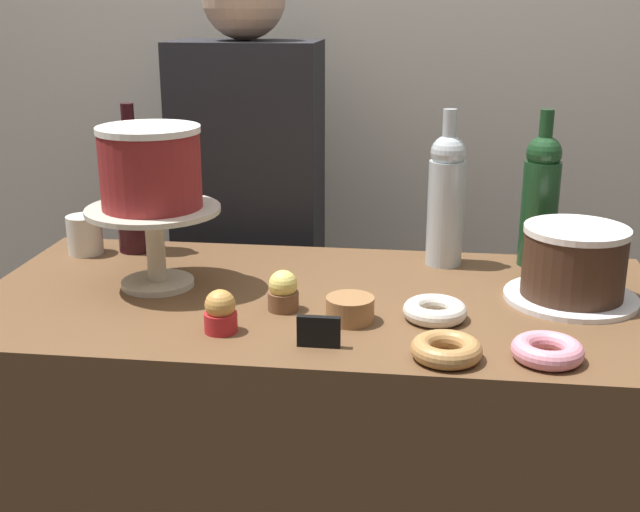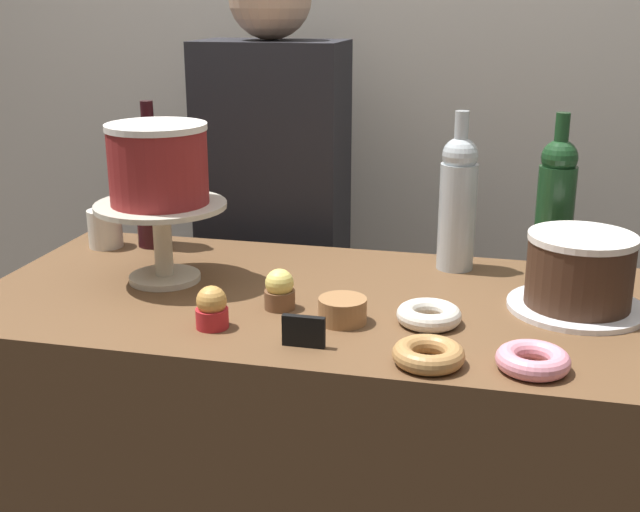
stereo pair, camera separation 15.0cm
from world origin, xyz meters
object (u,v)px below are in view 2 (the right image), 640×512
at_px(wine_bottle_green, 555,204).
at_px(wine_bottle_dark_red, 151,183).
at_px(wine_bottle_clear, 458,201).
at_px(donut_maple, 428,354).
at_px(barista_figure, 275,261).
at_px(cookie_stack, 343,310).
at_px(donut_sugar, 429,315).
at_px(chocolate_round_cake, 580,270).
at_px(cupcake_caramel, 212,308).
at_px(donut_pink, 533,360).
at_px(cake_stand_pedestal, 162,228).
at_px(cupcake_lemon, 280,290).
at_px(price_sign_chalkboard, 304,331).
at_px(white_layer_cake, 158,164).
at_px(coffee_cup_ceramic, 105,228).

relative_size(wine_bottle_green, wine_bottle_dark_red, 1.00).
bearing_deg(wine_bottle_dark_red, wine_bottle_clear, -0.78).
xyz_separation_m(donut_maple, barista_figure, (-0.48, 0.80, -0.14)).
bearing_deg(cookie_stack, donut_sugar, 10.62).
bearing_deg(chocolate_round_cake, cupcake_caramel, -159.27).
xyz_separation_m(wine_bottle_clear, donut_pink, (0.15, -0.46, -0.13)).
bearing_deg(wine_bottle_green, cake_stand_pedestal, -162.80).
xyz_separation_m(cupcake_lemon, price_sign_chalkboard, (0.08, -0.15, -0.01)).
relative_size(white_layer_cake, wine_bottle_dark_red, 0.59).
bearing_deg(donut_pink, white_layer_cake, 160.33).
bearing_deg(cupcake_lemon, cake_stand_pedestal, 160.41).
xyz_separation_m(wine_bottle_green, cookie_stack, (-0.36, -0.36, -0.12)).
bearing_deg(cupcake_caramel, price_sign_chalkboard, -13.28).
distance_m(wine_bottle_green, barista_figure, 0.78).
height_order(cupcake_lemon, cookie_stack, cupcake_lemon).
xyz_separation_m(wine_bottle_clear, price_sign_chalkboard, (-0.21, -0.46, -0.12)).
height_order(wine_bottle_dark_red, donut_sugar, wine_bottle_dark_red).
bearing_deg(white_layer_cake, cookie_stack, -18.88).
bearing_deg(donut_maple, wine_bottle_dark_red, 143.95).
height_order(cookie_stack, coffee_cup_ceramic, coffee_cup_ceramic).
bearing_deg(donut_sugar, coffee_cup_ceramic, 159.07).
xyz_separation_m(donut_pink, donut_sugar, (-0.17, 0.15, 0.00)).
bearing_deg(donut_sugar, wine_bottle_dark_red, 153.53).
bearing_deg(coffee_cup_ceramic, donut_pink, -25.17).
xyz_separation_m(cake_stand_pedestal, barista_figure, (0.07, 0.53, -0.23)).
bearing_deg(cupcake_caramel, chocolate_round_cake, 20.73).
bearing_deg(cookie_stack, coffee_cup_ceramic, 152.59).
bearing_deg(price_sign_chalkboard, chocolate_round_cake, 31.74).
xyz_separation_m(wine_bottle_dark_red, cupcake_caramel, (0.30, -0.43, -0.11)).
bearing_deg(cookie_stack, wine_bottle_dark_red, 145.23).
relative_size(cupcake_caramel, cookie_stack, 0.88).
relative_size(cupcake_lemon, cookie_stack, 0.88).
relative_size(wine_bottle_green, cupcake_caramel, 4.38).
bearing_deg(chocolate_round_cake, white_layer_cake, -178.31).
distance_m(wine_bottle_dark_red, price_sign_chalkboard, 0.67).
height_order(wine_bottle_clear, cupcake_lemon, wine_bottle_clear).
relative_size(white_layer_cake, donut_sugar, 1.72).
bearing_deg(cookie_stack, price_sign_chalkboard, -109.24).
bearing_deg(coffee_cup_ceramic, cookie_stack, -27.41).
bearing_deg(white_layer_cake, donut_sugar, -11.17).
xyz_separation_m(donut_maple, donut_pink, (0.16, 0.02, 0.00)).
xyz_separation_m(cake_stand_pedestal, chocolate_round_cake, (0.79, 0.02, -0.03)).
height_order(chocolate_round_cake, barista_figure, barista_figure).
distance_m(cupcake_caramel, coffee_cup_ceramic, 0.56).
relative_size(donut_pink, donut_sugar, 1.00).
xyz_separation_m(cake_stand_pedestal, cookie_stack, (0.39, -0.13, -0.09)).
height_order(cake_stand_pedestal, barista_figure, barista_figure).
height_order(white_layer_cake, cupcake_lemon, white_layer_cake).
distance_m(cake_stand_pedestal, barista_figure, 0.58).
bearing_deg(cupcake_lemon, chocolate_round_cake, 12.69).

